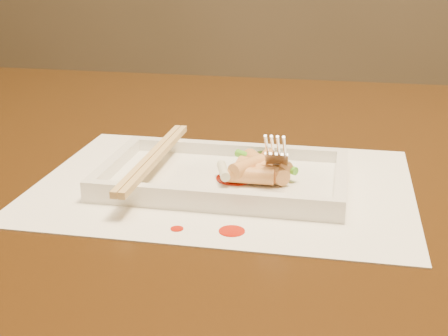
% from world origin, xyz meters
% --- Properties ---
extents(table, '(1.40, 0.90, 0.75)m').
position_xyz_m(table, '(0.00, 0.00, 0.65)').
color(table, black).
rests_on(table, ground).
extents(placemat, '(0.40, 0.30, 0.00)m').
position_xyz_m(placemat, '(0.05, -0.12, 0.75)').
color(placemat, white).
rests_on(placemat, table).
extents(sauce_splatter_a, '(0.02, 0.02, 0.00)m').
position_xyz_m(sauce_splatter_a, '(0.08, -0.23, 0.75)').
color(sauce_splatter_a, '#B41505').
rests_on(sauce_splatter_a, placemat).
extents(sauce_splatter_b, '(0.01, 0.01, 0.00)m').
position_xyz_m(sauce_splatter_b, '(0.03, -0.24, 0.75)').
color(sauce_splatter_b, '#B41505').
rests_on(sauce_splatter_b, placemat).
extents(plate_base, '(0.26, 0.16, 0.01)m').
position_xyz_m(plate_base, '(0.05, -0.12, 0.76)').
color(plate_base, white).
rests_on(plate_base, placemat).
extents(plate_rim_far, '(0.26, 0.01, 0.01)m').
position_xyz_m(plate_rim_far, '(0.05, -0.05, 0.77)').
color(plate_rim_far, white).
rests_on(plate_rim_far, plate_base).
extents(plate_rim_near, '(0.26, 0.01, 0.01)m').
position_xyz_m(plate_rim_near, '(0.05, -0.19, 0.77)').
color(plate_rim_near, white).
rests_on(plate_rim_near, plate_base).
extents(plate_rim_left, '(0.01, 0.14, 0.01)m').
position_xyz_m(plate_rim_left, '(-0.07, -0.12, 0.77)').
color(plate_rim_left, white).
rests_on(plate_rim_left, plate_base).
extents(plate_rim_right, '(0.01, 0.14, 0.01)m').
position_xyz_m(plate_rim_right, '(0.18, -0.12, 0.77)').
color(plate_rim_right, white).
rests_on(plate_rim_right, plate_base).
extents(veg_piece, '(0.05, 0.05, 0.01)m').
position_xyz_m(veg_piece, '(0.09, -0.08, 0.77)').
color(veg_piece, black).
rests_on(veg_piece, plate_base).
extents(scallion_white, '(0.02, 0.04, 0.01)m').
position_xyz_m(scallion_white, '(0.06, -0.13, 0.77)').
color(scallion_white, '#EAEACC').
rests_on(scallion_white, plate_base).
extents(scallion_green, '(0.08, 0.06, 0.01)m').
position_xyz_m(scallion_green, '(0.10, -0.10, 0.77)').
color(scallion_green, '#42A61A').
rests_on(scallion_green, plate_base).
extents(chopstick_a, '(0.01, 0.23, 0.01)m').
position_xyz_m(chopstick_a, '(-0.03, -0.12, 0.78)').
color(chopstick_a, tan).
rests_on(chopstick_a, plate_rim_near).
extents(chopstick_b, '(0.01, 0.23, 0.01)m').
position_xyz_m(chopstick_b, '(-0.02, -0.12, 0.78)').
color(chopstick_b, tan).
rests_on(chopstick_b, plate_rim_near).
extents(fork, '(0.09, 0.10, 0.14)m').
position_xyz_m(fork, '(0.12, -0.10, 0.83)').
color(fork, silver).
rests_on(fork, plate_base).
extents(sauce_blob_0, '(0.04, 0.04, 0.00)m').
position_xyz_m(sauce_blob_0, '(0.07, -0.12, 0.76)').
color(sauce_blob_0, '#B41505').
rests_on(sauce_blob_0, plate_base).
extents(rice_cake_0, '(0.04, 0.05, 0.02)m').
position_xyz_m(rice_cake_0, '(0.11, -0.12, 0.77)').
color(rice_cake_0, '#EAB66D').
rests_on(rice_cake_0, plate_base).
extents(rice_cake_1, '(0.05, 0.03, 0.02)m').
position_xyz_m(rice_cake_1, '(0.09, -0.11, 0.77)').
color(rice_cake_1, '#EAB66D').
rests_on(rice_cake_1, plate_base).
extents(rice_cake_2, '(0.04, 0.05, 0.02)m').
position_xyz_m(rice_cake_2, '(0.08, -0.13, 0.78)').
color(rice_cake_2, '#EAB66D').
rests_on(rice_cake_2, plate_base).
extents(rice_cake_3, '(0.05, 0.04, 0.02)m').
position_xyz_m(rice_cake_3, '(0.09, -0.12, 0.77)').
color(rice_cake_3, '#EAB66D').
rests_on(rice_cake_3, plate_base).
extents(rice_cake_4, '(0.05, 0.02, 0.02)m').
position_xyz_m(rice_cake_4, '(0.09, -0.14, 0.77)').
color(rice_cake_4, '#EAB66D').
rests_on(rice_cake_4, plate_base).
extents(rice_cake_5, '(0.04, 0.05, 0.02)m').
position_xyz_m(rice_cake_5, '(0.11, -0.11, 0.78)').
color(rice_cake_5, '#EAB66D').
rests_on(rice_cake_5, plate_base).
extents(rice_cake_6, '(0.04, 0.04, 0.02)m').
position_xyz_m(rice_cake_6, '(0.08, -0.09, 0.77)').
color(rice_cake_6, '#EAB66D').
rests_on(rice_cake_6, plate_base).
extents(rice_cake_7, '(0.03, 0.04, 0.02)m').
position_xyz_m(rice_cake_7, '(0.10, -0.11, 0.77)').
color(rice_cake_7, '#EAB66D').
rests_on(rice_cake_7, plate_base).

